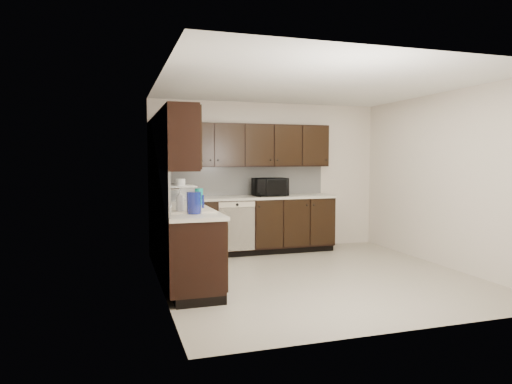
# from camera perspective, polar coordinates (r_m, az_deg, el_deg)

# --- Properties ---
(floor) EXTENTS (4.00, 4.00, 0.00)m
(floor) POSITION_cam_1_polar(r_m,az_deg,el_deg) (6.17, 7.48, -10.42)
(floor) COLOR #A49B87
(floor) RESTS_ON ground
(ceiling) EXTENTS (4.00, 4.00, 0.00)m
(ceiling) POSITION_cam_1_polar(r_m,az_deg,el_deg) (6.05, 7.71, 13.17)
(ceiling) COLOR white
(ceiling) RESTS_ON wall_back
(wall_back) EXTENTS (4.00, 0.02, 2.50)m
(wall_back) POSITION_cam_1_polar(r_m,az_deg,el_deg) (7.84, 1.42, 1.97)
(wall_back) COLOR beige
(wall_back) RESTS_ON floor
(wall_left) EXTENTS (0.02, 4.00, 2.50)m
(wall_left) POSITION_cam_1_polar(r_m,az_deg,el_deg) (5.45, -11.85, 0.93)
(wall_left) COLOR beige
(wall_left) RESTS_ON floor
(wall_right) EXTENTS (0.02, 4.00, 2.50)m
(wall_right) POSITION_cam_1_polar(r_m,az_deg,el_deg) (7.06, 22.49, 1.42)
(wall_right) COLOR beige
(wall_right) RESTS_ON floor
(wall_front) EXTENTS (4.00, 0.02, 2.50)m
(wall_front) POSITION_cam_1_polar(r_m,az_deg,el_deg) (4.25, 19.03, -0.09)
(wall_front) COLOR beige
(wall_front) RESTS_ON floor
(lower_cabinets) EXTENTS (3.00, 2.80, 0.90)m
(lower_cabinets) POSITION_cam_1_polar(r_m,az_deg,el_deg) (6.79, -4.25, -5.47)
(lower_cabinets) COLOR black
(lower_cabinets) RESTS_ON floor
(countertop) EXTENTS (3.03, 2.83, 0.04)m
(countertop) POSITION_cam_1_polar(r_m,az_deg,el_deg) (6.72, -4.29, -1.22)
(countertop) COLOR beige
(countertop) RESTS_ON lower_cabinets
(backsplash) EXTENTS (3.00, 2.80, 0.48)m
(backsplash) POSITION_cam_1_polar(r_m,az_deg,el_deg) (6.87, -6.40, 1.05)
(backsplash) COLOR #AFAFAB
(backsplash) RESTS_ON countertop
(upper_cabinets) EXTENTS (3.00, 2.80, 0.70)m
(upper_cabinets) POSITION_cam_1_polar(r_m,az_deg,el_deg) (6.77, -5.29, 6.01)
(upper_cabinets) COLOR black
(upper_cabinets) RESTS_ON wall_back
(dishwasher) EXTENTS (0.58, 0.04, 0.78)m
(dishwasher) POSITION_cam_1_polar(r_m,az_deg,el_deg) (7.13, -2.40, -3.92)
(dishwasher) COLOR beige
(dishwasher) RESTS_ON lower_cabinets
(sink) EXTENTS (0.54, 0.82, 0.42)m
(sink) POSITION_cam_1_polar(r_m,az_deg,el_deg) (5.51, -8.47, -2.85)
(sink) COLOR beige
(sink) RESTS_ON countertop
(microwave) EXTENTS (0.54, 0.36, 0.30)m
(microwave) POSITION_cam_1_polar(r_m,az_deg,el_deg) (7.49, 1.76, 0.63)
(microwave) COLOR black
(microwave) RESTS_ON countertop
(soap_bottle_a) EXTENTS (0.11, 0.11, 0.18)m
(soap_bottle_a) POSITION_cam_1_polar(r_m,az_deg,el_deg) (5.91, -7.15, -0.89)
(soap_bottle_a) COLOR gray
(soap_bottle_a) RESTS_ON countertop
(soap_bottle_b) EXTENTS (0.10, 0.10, 0.26)m
(soap_bottle_b) POSITION_cam_1_polar(r_m,az_deg,el_deg) (5.25, -9.48, -1.14)
(soap_bottle_b) COLOR gray
(soap_bottle_b) RESTS_ON countertop
(toaster_oven) EXTENTS (0.38, 0.29, 0.23)m
(toaster_oven) POSITION_cam_1_polar(r_m,az_deg,el_deg) (7.20, -11.17, 0.16)
(toaster_oven) COLOR #ABABAD
(toaster_oven) RESTS_ON countertop
(storage_bin) EXTENTS (0.58, 0.47, 0.21)m
(storage_bin) POSITION_cam_1_polar(r_m,az_deg,el_deg) (6.84, -9.86, -0.15)
(storage_bin) COLOR white
(storage_bin) RESTS_ON countertop
(blue_pitcher) EXTENTS (0.20, 0.20, 0.24)m
(blue_pitcher) POSITION_cam_1_polar(r_m,az_deg,el_deg) (5.11, -7.76, -1.35)
(blue_pitcher) COLOR navy
(blue_pitcher) RESTS_ON countertop
(teal_tumbler) EXTENTS (0.11, 0.11, 0.23)m
(teal_tumbler) POSITION_cam_1_polar(r_m,az_deg,el_deg) (5.90, -7.15, -0.67)
(teal_tumbler) COLOR #0B8376
(teal_tumbler) RESTS_ON countertop
(paper_towel_roll) EXTENTS (0.17, 0.17, 0.31)m
(paper_towel_roll) POSITION_cam_1_polar(r_m,az_deg,el_deg) (6.84, -9.42, 0.31)
(paper_towel_roll) COLOR silver
(paper_towel_roll) RESTS_ON countertop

